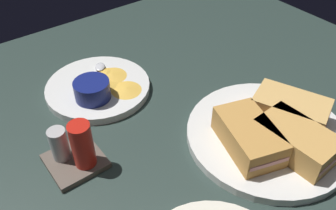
% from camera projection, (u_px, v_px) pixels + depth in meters
% --- Properties ---
extents(ground_plane, '(1.10, 1.10, 0.03)m').
position_uv_depth(ground_plane, '(210.00, 133.00, 0.69)').
color(ground_plane, '#283833').
extents(plate_sandwich_main, '(0.29, 0.29, 0.02)m').
position_uv_depth(plate_sandwich_main, '(267.00, 135.00, 0.65)').
color(plate_sandwich_main, silver).
rests_on(plate_sandwich_main, ground_plane).
extents(sandwich_half_near, '(0.15, 0.11, 0.05)m').
position_uv_depth(sandwich_half_near, '(249.00, 136.00, 0.61)').
color(sandwich_half_near, '#C68C42').
rests_on(sandwich_half_near, plate_sandwich_main).
extents(sandwich_half_far, '(0.14, 0.08, 0.05)m').
position_uv_depth(sandwich_half_far, '(296.00, 140.00, 0.60)').
color(sandwich_half_far, tan).
rests_on(sandwich_half_far, plate_sandwich_main).
extents(sandwich_half_extra, '(0.15, 0.12, 0.05)m').
position_uv_depth(sandwich_half_extra, '(290.00, 110.00, 0.66)').
color(sandwich_half_extra, tan).
rests_on(sandwich_half_extra, plate_sandwich_main).
extents(ramekin_dark_sauce, '(0.08, 0.08, 0.04)m').
position_uv_depth(ramekin_dark_sauce, '(298.00, 111.00, 0.66)').
color(ramekin_dark_sauce, '#0C144C').
rests_on(ramekin_dark_sauce, plate_sandwich_main).
extents(spoon_by_dark_ramekin, '(0.06, 0.09, 0.01)m').
position_uv_depth(spoon_by_dark_ramekin, '(265.00, 121.00, 0.66)').
color(spoon_by_dark_ramekin, silver).
rests_on(spoon_by_dark_ramekin, plate_sandwich_main).
extents(plate_chips_companion, '(0.22, 0.22, 0.02)m').
position_uv_depth(plate_chips_companion, '(98.00, 88.00, 0.76)').
color(plate_chips_companion, silver).
rests_on(plate_chips_companion, ground_plane).
extents(ramekin_light_gravy, '(0.07, 0.07, 0.04)m').
position_uv_depth(ramekin_light_gravy, '(92.00, 89.00, 0.71)').
color(ramekin_light_gravy, navy).
rests_on(ramekin_light_gravy, plate_chips_companion).
extents(spoon_by_gravy_ramekin, '(0.09, 0.07, 0.01)m').
position_uv_depth(spoon_by_gravy_ramekin, '(99.00, 70.00, 0.79)').
color(spoon_by_gravy_ramekin, silver).
rests_on(spoon_by_gravy_ramekin, plate_chips_companion).
extents(plantain_chip_scatter, '(0.15, 0.11, 0.01)m').
position_uv_depth(plantain_chip_scatter, '(114.00, 81.00, 0.76)').
color(plantain_chip_scatter, gold).
rests_on(plantain_chip_scatter, plate_chips_companion).
extents(condiment_caddy, '(0.09, 0.09, 0.10)m').
position_uv_depth(condiment_caddy, '(75.00, 150.00, 0.59)').
color(condiment_caddy, brown).
rests_on(condiment_caddy, ground_plane).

